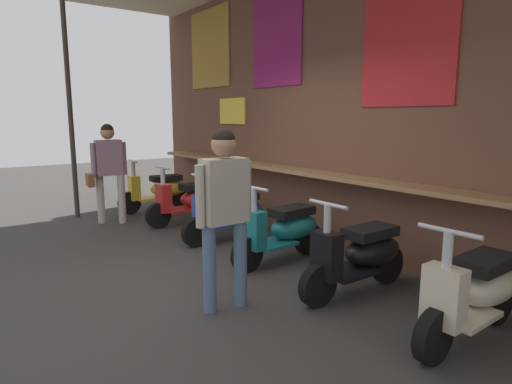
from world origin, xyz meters
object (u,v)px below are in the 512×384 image
scooter_yellow (160,190)px  shopper_browsing (224,201)px  scooter_teal (284,230)px  scooter_cream (476,291)px  scooter_blue (231,213)px  shopper_with_handbag (108,164)px  scooter_red (191,200)px  scooter_black (361,254)px

scooter_yellow → shopper_browsing: shopper_browsing is taller
scooter_teal → scooter_cream: 2.31m
scooter_blue → shopper_browsing: shopper_browsing is taller
scooter_cream → shopper_with_handbag: size_ratio=0.87×
scooter_red → scooter_cream: bearing=90.2°
scooter_yellow → shopper_with_handbag: (0.43, -1.07, 0.59)m
scooter_teal → scooter_blue: bearing=-94.1°
scooter_red → scooter_black: same height
scooter_red → scooter_teal: (2.36, -0.00, 0.00)m
scooter_teal → scooter_black: (1.18, 0.00, 0.00)m
scooter_yellow → shopper_browsing: size_ratio=0.86×
scooter_blue → scooter_black: 2.34m
scooter_teal → scooter_cream: size_ratio=1.00×
scooter_black → shopper_browsing: bearing=-19.7°
scooter_red → shopper_browsing: shopper_browsing is taller
scooter_cream → scooter_black: bearing=-91.2°
scooter_black → scooter_cream: bearing=90.7°
scooter_red → shopper_with_handbag: shopper_with_handbag is taller
scooter_black → scooter_cream: 1.14m
scooter_red → scooter_blue: bearing=90.2°
scooter_yellow → scooter_red: bearing=94.6°
scooter_yellow → scooter_teal: same height
scooter_blue → scooter_cream: size_ratio=1.00×
scooter_yellow → shopper_browsing: bearing=77.8°
scooter_red → scooter_cream: 4.67m
scooter_teal → scooter_black: 1.18m
scooter_black → shopper_browsing: size_ratio=0.86×
scooter_cream → shopper_with_handbag: shopper_with_handbag is taller
scooter_cream → shopper_with_handbag: (-5.45, -1.07, 0.59)m
scooter_teal → scooter_cream: (2.31, 0.00, 0.00)m
scooter_yellow → shopper_with_handbag: shopper_with_handbag is taller
shopper_browsing → scooter_cream: bearing=-141.1°
scooter_teal → shopper_with_handbag: shopper_with_handbag is taller
shopper_with_handbag → shopper_browsing: 3.84m
scooter_cream → scooter_teal: bearing=-91.2°
shopper_browsing → scooter_teal: bearing=-61.1°
scooter_blue → scooter_cream: bearing=88.4°
scooter_yellow → scooter_cream: same height
scooter_teal → shopper_browsing: size_ratio=0.86×
scooter_black → shopper_with_handbag: size_ratio=0.87×
scooter_blue → scooter_cream: 3.47m
scooter_teal → shopper_with_handbag: size_ratio=0.87×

